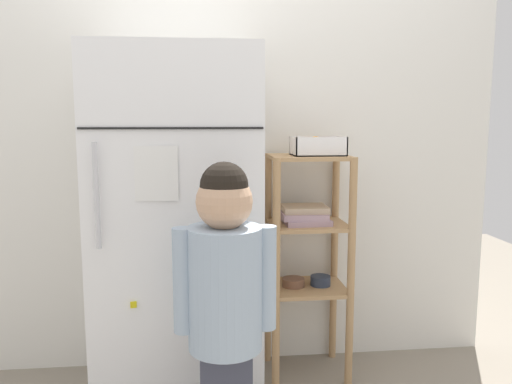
# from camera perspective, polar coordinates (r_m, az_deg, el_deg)

# --- Properties ---
(kitchen_wall_back) EXTENTS (2.72, 0.03, 2.06)m
(kitchen_wall_back) POSITION_cam_1_polar(r_m,az_deg,el_deg) (2.57, -2.81, 2.98)
(kitchen_wall_back) COLOR silver
(kitchen_wall_back) RESTS_ON ground
(refrigerator) EXTENTS (0.70, 0.63, 1.56)m
(refrigerator) POSITION_cam_1_polar(r_m,az_deg,el_deg) (2.28, -8.76, -4.10)
(refrigerator) COLOR white
(refrigerator) RESTS_ON ground
(child_standing) EXTENTS (0.36, 0.27, 1.12)m
(child_standing) POSITION_cam_1_polar(r_m,az_deg,el_deg) (1.80, -3.50, -10.66)
(child_standing) COLOR #3D4050
(child_standing) RESTS_ON ground
(pantry_shelf_unit) EXTENTS (0.39, 0.33, 1.09)m
(pantry_shelf_unit) POSITION_cam_1_polar(r_m,az_deg,el_deg) (2.48, 5.75, -5.48)
(pantry_shelf_unit) COLOR tan
(pantry_shelf_unit) RESTS_ON ground
(fruit_bin) EXTENTS (0.24, 0.17, 0.09)m
(fruit_bin) POSITION_cam_1_polar(r_m,az_deg,el_deg) (2.41, 7.13, 5.05)
(fruit_bin) COLOR white
(fruit_bin) RESTS_ON pantry_shelf_unit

